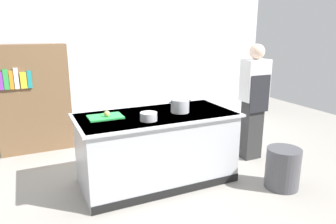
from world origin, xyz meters
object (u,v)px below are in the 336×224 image
at_px(trash_bin, 283,168).
at_px(onion, 107,114).
at_px(person_chef, 254,100).
at_px(bookshelf, 33,99).
at_px(stock_pot, 180,106).
at_px(mixing_bowl, 149,117).

bearing_deg(trash_bin, onion, 155.33).
xyz_separation_m(onion, person_chef, (2.20, 0.02, -0.04)).
relative_size(trash_bin, bookshelf, 0.30).
height_order(person_chef, bookshelf, person_chef).
bearing_deg(stock_pot, person_chef, 6.06).
distance_m(onion, mixing_bowl, 0.50).
bearing_deg(bookshelf, onion, -66.76).
height_order(stock_pot, trash_bin, stock_pot).
bearing_deg(trash_bin, stock_pot, 143.03).
xyz_separation_m(mixing_bowl, trash_bin, (1.53, -0.60, -0.69)).
xyz_separation_m(stock_pot, person_chef, (1.29, 0.14, -0.07)).
xyz_separation_m(stock_pot, bookshelf, (-1.65, 1.84, -0.13)).
bearing_deg(mixing_bowl, trash_bin, -21.36).
bearing_deg(onion, trash_bin, -24.67).
bearing_deg(person_chef, trash_bin, 147.61).
height_order(stock_pot, person_chef, person_chef).
distance_m(mixing_bowl, person_chef, 1.81).
bearing_deg(stock_pot, onion, 172.91).
xyz_separation_m(onion, bookshelf, (-0.74, 1.73, -0.10)).
height_order(onion, mixing_bowl, mixing_bowl).
bearing_deg(onion, person_chef, 0.63).
relative_size(mixing_bowl, trash_bin, 0.39).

